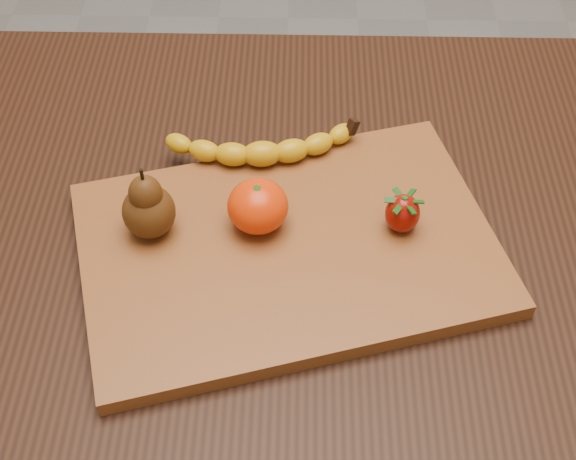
{
  "coord_description": "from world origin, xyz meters",
  "views": [
    {
      "loc": [
        0.05,
        -0.64,
        1.45
      ],
      "look_at": [
        0.03,
        -0.07,
        0.8
      ],
      "focal_mm": 50.0,
      "sensor_mm": 36.0,
      "label": 1
    }
  ],
  "objects_px": {
    "table": "(262,262)",
    "mandarin": "(258,206)",
    "cutting_board": "(288,248)",
    "pear": "(147,201)"
  },
  "relations": [
    {
      "from": "cutting_board",
      "to": "pear",
      "type": "relative_size",
      "value": 4.92
    },
    {
      "from": "table",
      "to": "pear",
      "type": "distance_m",
      "value": 0.21
    },
    {
      "from": "table",
      "to": "mandarin",
      "type": "distance_m",
      "value": 0.15
    },
    {
      "from": "table",
      "to": "mandarin",
      "type": "relative_size",
      "value": 14.75
    },
    {
      "from": "cutting_board",
      "to": "pear",
      "type": "bearing_deg",
      "value": 158.26
    },
    {
      "from": "table",
      "to": "pear",
      "type": "bearing_deg",
      "value": -156.12
    },
    {
      "from": "table",
      "to": "mandarin",
      "type": "xyz_separation_m",
      "value": [
        0.0,
        -0.04,
        0.15
      ]
    },
    {
      "from": "cutting_board",
      "to": "pear",
      "type": "xyz_separation_m",
      "value": [
        -0.15,
        0.02,
        0.06
      ]
    },
    {
      "from": "pear",
      "to": "mandarin",
      "type": "height_order",
      "value": "pear"
    },
    {
      "from": "table",
      "to": "cutting_board",
      "type": "height_order",
      "value": "cutting_board"
    }
  ]
}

